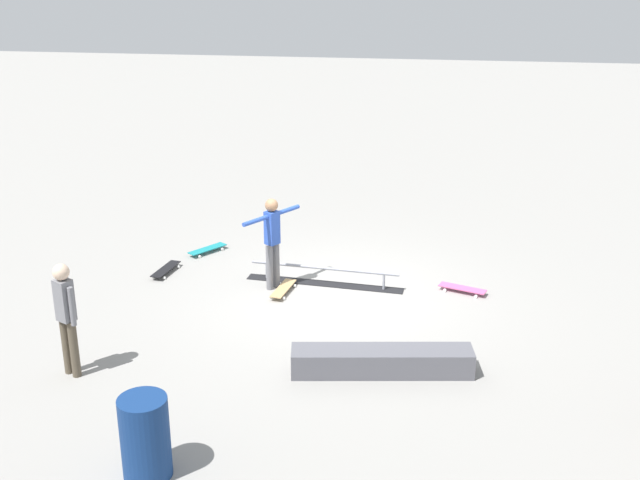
{
  "coord_description": "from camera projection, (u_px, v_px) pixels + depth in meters",
  "views": [
    {
      "loc": [
        -1.55,
        12.0,
        5.5
      ],
      "look_at": [
        0.25,
        0.05,
        1.0
      ],
      "focal_mm": 44.39,
      "sensor_mm": 36.0,
      "label": 1
    }
  ],
  "objects": [
    {
      "name": "loose_skateboard_black",
      "position": [
        166.0,
        269.0,
        14.15
      ],
      "size": [
        0.35,
        0.82,
        0.09
      ],
      "rotation": [
        0.0,
        0.0,
        4.56
      ],
      "color": "black",
      "rests_on": "ground_plane"
    },
    {
      "name": "loose_skateboard_pink",
      "position": [
        462.0,
        288.0,
        13.35
      ],
      "size": [
        0.82,
        0.45,
        0.09
      ],
      "rotation": [
        0.0,
        0.0,
        2.8
      ],
      "color": "#E05993",
      "rests_on": "ground_plane"
    },
    {
      "name": "loose_skateboard_teal",
      "position": [
        207.0,
        249.0,
        15.09
      ],
      "size": [
        0.63,
        0.77,
        0.09
      ],
      "rotation": [
        0.0,
        0.0,
        4.09
      ],
      "color": "teal",
      "rests_on": "ground_plane"
    },
    {
      "name": "bystander_grey_shirt",
      "position": [
        66.0,
        313.0,
        10.51
      ],
      "size": [
        0.36,
        0.27,
        1.63
      ],
      "rotation": [
        0.0,
        0.0,
        5.81
      ],
      "color": "brown",
      "rests_on": "ground_plane"
    },
    {
      "name": "grind_rail",
      "position": [
        324.0,
        277.0,
        13.66
      ],
      "size": [
        2.77,
        0.49,
        0.32
      ],
      "rotation": [
        0.0,
        0.0,
        -0.09
      ],
      "color": "black",
      "rests_on": "ground_plane"
    },
    {
      "name": "ground_plane",
      "position": [
        335.0,
        296.0,
        13.26
      ],
      "size": [
        60.0,
        60.0,
        0.0
      ],
      "primitive_type": "plane",
      "color": "gray"
    },
    {
      "name": "trash_bin",
      "position": [
        145.0,
        437.0,
        8.6
      ],
      "size": [
        0.54,
        0.54,
        0.96
      ],
      "primitive_type": "cylinder",
      "color": "navy",
      "rests_on": "ground_plane"
    },
    {
      "name": "skater_main",
      "position": [
        272.0,
        237.0,
        13.25
      ],
      "size": [
        0.76,
        1.12,
        1.6
      ],
      "rotation": [
        0.0,
        0.0,
        4.13
      ],
      "color": "slate",
      "rests_on": "ground_plane"
    },
    {
      "name": "skateboard_main",
      "position": [
        283.0,
        289.0,
        13.34
      ],
      "size": [
        0.35,
        0.82,
        0.09
      ],
      "rotation": [
        0.0,
        0.0,
        1.41
      ],
      "color": "tan",
      "rests_on": "ground_plane"
    },
    {
      "name": "skate_ledge",
      "position": [
        382.0,
        361.0,
        10.8
      ],
      "size": [
        2.52,
        0.82,
        0.36
      ],
      "primitive_type": "cube",
      "rotation": [
        0.0,
        0.0,
        0.15
      ],
      "color": "#595960",
      "rests_on": "ground_plane"
    }
  ]
}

